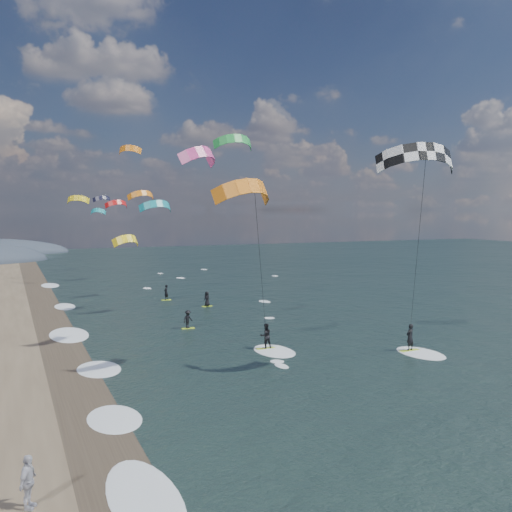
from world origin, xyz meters
name	(u,v)px	position (x,y,z in m)	size (l,w,h in m)	color
ground	(382,428)	(0.00, 0.00, 0.00)	(260.00, 260.00, 0.00)	black
wet_sand_strip	(82,396)	(-12.00, 10.00, 0.00)	(3.00, 240.00, 0.00)	#382D23
kitesurfer_near_a	(424,194)	(7.11, 5.91, 10.85)	(8.04, 8.84, 14.26)	#B3DD27
kitesurfer_near_b	(260,241)	(-1.08, 11.22, 8.00)	(7.22, 8.77, 12.45)	#B3DD27
far_kitesurfers	(188,306)	(0.27, 31.02, 0.79)	(6.12, 16.32, 1.70)	#B3DD27
bg_kite_field	(134,190)	(-0.05, 53.97, 12.45)	(13.54, 80.08, 11.79)	teal
shoreline_surf	(93,371)	(-10.80, 14.75, 0.00)	(2.40, 79.40, 0.11)	white
beach_walker	(28,482)	(-15.00, -1.13, 0.91)	(1.07, 0.45, 1.83)	#B7B7C3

